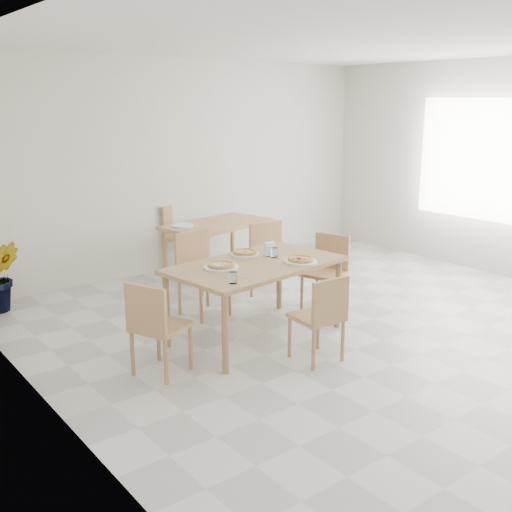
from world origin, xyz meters
TOP-DOWN VIEW (x-y plane):
  - main_table at (-0.91, 0.84)m, footprint 1.78×1.15m
  - chair_south at (-0.82, 0.01)m, footprint 0.41×0.41m
  - chair_north at (-0.97, 1.75)m, footprint 0.48×0.48m
  - chair_west at (-2.10, 0.66)m, footprint 0.53×0.53m
  - chair_east at (0.24, 1.02)m, footprint 0.52×0.52m
  - plate_margherita at (-0.81, 1.14)m, footprint 0.29×0.29m
  - plate_mushroom at (-1.28, 0.89)m, footprint 0.32×0.32m
  - plate_pepperoni at (-0.56, 0.59)m, footprint 0.32×0.32m
  - pizza_margherita at (-0.81, 1.14)m, footprint 0.24×0.24m
  - pizza_mushroom at (-1.28, 0.89)m, footprint 0.30×0.30m
  - pizza_pepperoni at (-0.56, 0.59)m, footprint 0.32×0.32m
  - tumbler_a at (-0.64, 0.89)m, footprint 0.08×0.08m
  - tumbler_b at (-1.47, 0.44)m, footprint 0.08×0.08m
  - napkin_holder at (-0.64, 0.96)m, footprint 0.13×0.07m
  - fork_a at (-0.22, 0.98)m, footprint 0.09×0.18m
  - fork_b at (-1.31, 0.56)m, footprint 0.05×0.17m
  - second_table at (-0.09, 2.69)m, footprint 1.50×1.04m
  - chair_back_s at (0.01, 1.93)m, footprint 0.47×0.47m
  - chair_back_n at (-0.21, 3.42)m, footprint 0.58×0.58m
  - plate_empty at (-0.55, 2.78)m, footprint 0.28×0.28m
  - potted_plant at (-2.65, 3.15)m, footprint 0.47×0.40m

SIDE VIEW (x-z plane):
  - potted_plant at x=-2.65m, z-range 0.00..0.79m
  - chair_south at x=-0.82m, z-range 0.06..0.85m
  - chair_west at x=-2.10m, z-range 0.07..0.89m
  - chair_east at x=0.24m, z-range 0.07..0.89m
  - chair_back_s at x=0.01m, z-range 0.07..0.95m
  - chair_back_n at x=-0.21m, z-range 0.07..0.96m
  - chair_north at x=-0.97m, z-range 0.07..0.97m
  - second_table at x=-0.09m, z-range 0.28..1.03m
  - main_table at x=-0.91m, z-range 0.30..1.05m
  - fork_a at x=-0.22m, z-range 0.75..0.76m
  - fork_b at x=-1.31m, z-range 0.75..0.76m
  - plate_margherita at x=-0.81m, z-range 0.75..0.77m
  - plate_mushroom at x=-1.28m, z-range 0.75..0.77m
  - plate_pepperoni at x=-0.56m, z-range 0.75..0.77m
  - plate_empty at x=-0.55m, z-range 0.75..0.77m
  - pizza_margherita at x=-0.81m, z-range 0.76..0.80m
  - pizza_mushroom at x=-1.28m, z-range 0.76..0.80m
  - pizza_pepperoni at x=-0.56m, z-range 0.77..0.80m
  - tumbler_a at x=-0.64m, z-range 0.75..0.85m
  - tumbler_b at x=-1.47m, z-range 0.75..0.85m
  - napkin_holder at x=-0.64m, z-range 0.75..0.89m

